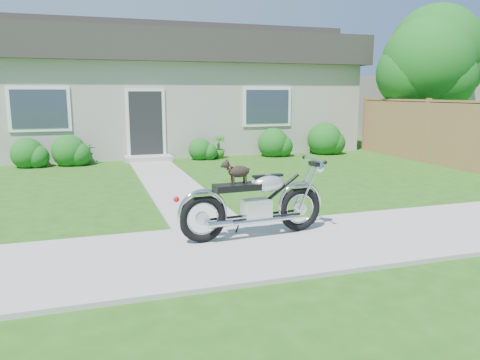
% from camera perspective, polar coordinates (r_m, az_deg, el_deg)
% --- Properties ---
extents(ground, '(80.00, 80.00, 0.00)m').
position_cam_1_polar(ground, '(6.84, 11.16, -7.15)').
color(ground, '#235114').
rests_on(ground, ground).
extents(sidewalk, '(24.00, 2.20, 0.04)m').
position_cam_1_polar(sidewalk, '(6.84, 11.17, -6.99)').
color(sidewalk, '#9E9B93').
rests_on(sidewalk, ground).
extents(walkway, '(1.20, 8.00, 0.03)m').
position_cam_1_polar(walkway, '(11.00, -8.71, -0.24)').
color(walkway, '#9E9B93').
rests_on(walkway, ground).
extents(house, '(12.60, 7.03, 4.50)m').
position_cam_1_polar(house, '(17.95, -7.87, 10.83)').
color(house, '#ACA69B').
rests_on(house, ground).
extents(fence, '(0.12, 6.62, 1.90)m').
position_cam_1_polar(fence, '(14.92, 21.81, 5.55)').
color(fence, '#A06C48').
rests_on(fence, ground).
extents(tree_near, '(2.94, 2.94, 4.50)m').
position_cam_1_polar(tree_near, '(17.01, 22.30, 12.62)').
color(tree_near, '#3D2B1C').
rests_on(tree_near, ground).
extents(tree_far, '(3.50, 3.50, 5.36)m').
position_cam_1_polar(tree_far, '(19.93, 23.17, 13.76)').
color(tree_far, '#3D2B1C').
rests_on(tree_far, ground).
extents(shrub_row, '(10.30, 1.16, 1.16)m').
position_cam_1_polar(shrub_row, '(14.76, -3.02, 4.25)').
color(shrub_row, '#175818').
rests_on(shrub_row, ground).
extents(potted_plant_left, '(0.83, 0.87, 0.76)m').
position_cam_1_polar(potted_plant_left, '(14.32, -18.40, 3.32)').
color(potted_plant_left, '#1D5A17').
rests_on(potted_plant_left, ground).
extents(potted_plant_right, '(0.51, 0.51, 0.72)m').
position_cam_1_polar(potted_plant_right, '(14.85, -2.63, 4.03)').
color(potted_plant_right, '#28661C').
rests_on(potted_plant_right, ground).
extents(motorcycle_with_dog, '(2.22, 0.60, 1.11)m').
position_cam_1_polar(motorcycle_with_dog, '(6.63, 2.03, -2.70)').
color(motorcycle_with_dog, black).
rests_on(motorcycle_with_dog, sidewalk).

